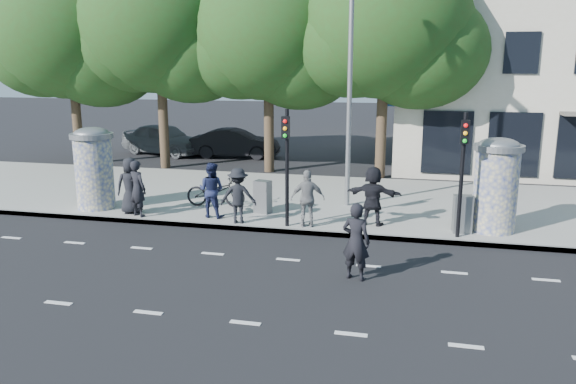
% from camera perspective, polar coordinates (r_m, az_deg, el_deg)
% --- Properties ---
extents(ground, '(120.00, 120.00, 0.00)m').
position_cam_1_polar(ground, '(12.85, -1.40, -8.96)').
color(ground, black).
rests_on(ground, ground).
extents(sidewalk, '(40.00, 8.00, 0.15)m').
position_cam_1_polar(sidewalk, '(19.84, 3.99, -0.86)').
color(sidewalk, gray).
rests_on(sidewalk, ground).
extents(curb, '(40.00, 0.10, 0.16)m').
position_cam_1_polar(curb, '(16.09, 1.75, -4.12)').
color(curb, slate).
rests_on(curb, ground).
extents(lane_dash_near, '(32.00, 0.12, 0.01)m').
position_cam_1_polar(lane_dash_near, '(10.91, -4.35, -13.12)').
color(lane_dash_near, silver).
rests_on(lane_dash_near, ground).
extents(lane_dash_far, '(32.00, 0.12, 0.01)m').
position_cam_1_polar(lane_dash_far, '(14.12, 0.02, -6.89)').
color(lane_dash_far, silver).
rests_on(lane_dash_far, ground).
extents(ad_column_left, '(1.36, 1.36, 2.65)m').
position_cam_1_polar(ad_column_left, '(19.28, -19.12, 2.49)').
color(ad_column_left, beige).
rests_on(ad_column_left, sidewalk).
extents(ad_column_right, '(1.36, 1.36, 2.65)m').
position_cam_1_polar(ad_column_right, '(16.71, 20.37, 0.88)').
color(ad_column_right, beige).
rests_on(ad_column_right, sidewalk).
extents(traffic_pole_near, '(0.22, 0.31, 3.40)m').
position_cam_1_polar(traffic_pole_near, '(15.96, -0.14, 3.69)').
color(traffic_pole_near, black).
rests_on(traffic_pole_near, sidewalk).
extents(traffic_pole_far, '(0.22, 0.31, 3.40)m').
position_cam_1_polar(traffic_pole_far, '(15.59, 17.32, 2.89)').
color(traffic_pole_far, black).
rests_on(traffic_pole_far, sidewalk).
extents(street_lamp, '(0.25, 0.93, 8.00)m').
position_cam_1_polar(street_lamp, '(18.31, 6.32, 12.86)').
color(street_lamp, slate).
rests_on(street_lamp, sidewalk).
extents(tree_far_left, '(7.20, 7.20, 9.26)m').
position_cam_1_polar(tree_far_left, '(28.91, -21.31, 14.84)').
color(tree_far_left, '#38281C').
rests_on(tree_far_left, ground).
extents(tree_mid_left, '(7.20, 7.20, 9.57)m').
position_cam_1_polar(tree_mid_left, '(26.70, -13.01, 16.27)').
color(tree_mid_left, '#38281C').
rests_on(tree_mid_left, ground).
extents(tree_near_left, '(6.80, 6.80, 8.97)m').
position_cam_1_polar(tree_near_left, '(25.13, -2.03, 15.81)').
color(tree_near_left, '#38281C').
rests_on(tree_near_left, ground).
extents(tree_center, '(7.00, 7.00, 9.30)m').
position_cam_1_polar(tree_center, '(23.94, 9.84, 16.38)').
color(tree_center, '#38281C').
rests_on(tree_center, ground).
extents(ped_a, '(1.02, 0.85, 1.79)m').
position_cam_1_polar(ped_a, '(18.31, -15.67, 0.63)').
color(ped_a, black).
rests_on(ped_a, sidewalk).
extents(ped_b, '(0.75, 0.64, 1.76)m').
position_cam_1_polar(ped_b, '(17.90, -15.04, 0.35)').
color(ped_b, black).
rests_on(ped_b, sidewalk).
extents(ped_c, '(0.90, 0.74, 1.70)m').
position_cam_1_polar(ped_c, '(17.37, -7.78, 0.21)').
color(ped_c, '#1A2042').
rests_on(ped_c, sidewalk).
extents(ped_d, '(1.16, 0.81, 1.65)m').
position_cam_1_polar(ped_d, '(16.65, -5.08, -0.37)').
color(ped_d, black).
rests_on(ped_d, sidewalk).
extents(ped_e, '(1.08, 0.76, 1.67)m').
position_cam_1_polar(ped_e, '(16.18, 2.02, -0.67)').
color(ped_e, gray).
rests_on(ped_e, sidewalk).
extents(ped_f, '(1.69, 0.81, 1.75)m').
position_cam_1_polar(ped_f, '(16.52, 8.62, -0.39)').
color(ped_f, black).
rests_on(ped_f, sidewalk).
extents(man_road, '(0.74, 0.58, 1.79)m').
position_cam_1_polar(man_road, '(12.72, 6.92, -5.00)').
color(man_road, black).
rests_on(man_road, ground).
extents(bicycle, '(0.84, 2.01, 1.03)m').
position_cam_1_polar(bicycle, '(18.70, -7.35, 0.07)').
color(bicycle, black).
rests_on(bicycle, sidewalk).
extents(cabinet_left, '(0.58, 0.48, 1.04)m').
position_cam_1_polar(cabinet_left, '(17.79, -2.59, -0.49)').
color(cabinet_left, slate).
rests_on(cabinet_left, sidewalk).
extents(cabinet_right, '(0.55, 0.43, 1.06)m').
position_cam_1_polar(cabinet_right, '(16.43, 17.31, -2.15)').
color(cabinet_right, slate).
rests_on(cabinet_right, sidewalk).
extents(car_left, '(3.31, 5.24, 1.66)m').
position_cam_1_polar(car_left, '(31.06, -12.48, 5.29)').
color(car_left, slate).
rests_on(car_left, ground).
extents(car_mid, '(1.96, 4.63, 1.49)m').
position_cam_1_polar(car_mid, '(29.41, -5.37, 4.95)').
color(car_mid, black).
rests_on(car_mid, ground).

